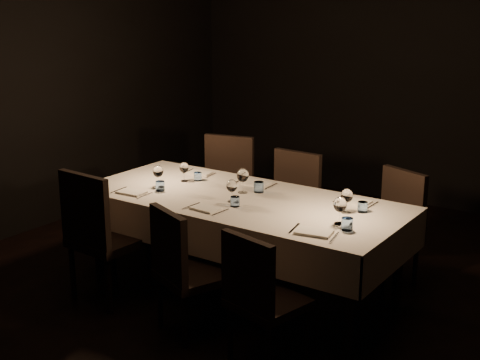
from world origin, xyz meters
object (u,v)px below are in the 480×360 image
Objects in this scene: chair_near_center at (183,265)px; chair_near_left at (100,231)px; dining_table at (240,207)px; chair_far_left at (224,186)px; chair_far_center at (290,202)px; chair_near_right at (259,293)px; chair_far_right at (393,221)px.

chair_near_left is at bearing 18.53° from chair_near_center.
chair_far_left reaches higher than dining_table.
chair_far_left reaches higher than chair_far_center.
chair_near_right is (0.64, -0.05, -0.01)m from chair_near_center.
chair_far_center is (-0.02, 0.78, -0.16)m from dining_table.
dining_table is at bearing -114.79° from chair_far_right.
chair_near_left reaches higher than chair_far_right.
dining_table is 1.11m from chair_near_right.
chair_far_center is at bearing 91.19° from dining_table.
chair_far_left is (-1.45, 1.65, 0.06)m from chair_near_right.
chair_far_left is 0.72m from chair_far_center.
dining_table is 2.66× the size of chair_far_center.
chair_near_left reaches higher than chair_far_center.
chair_near_left is 1.17× the size of chair_near_right.
chair_near_left is 2.29m from chair_far_right.
chair_far_left is at bearing -179.98° from chair_far_center.
chair_far_center is at bearing -15.91° from chair_far_left.
chair_far_center is 1.04× the size of chair_far_right.
chair_near_right is 0.96× the size of chair_far_right.
chair_far_left reaches higher than chair_near_center.
chair_near_right is 1.77m from chair_far_center.
dining_table is at bearing -86.26° from chair_far_center.
chair_far_left is (-0.73, 0.81, -0.14)m from dining_table.
chair_near_right reaches higher than dining_table.
chair_near_left is 1.13× the size of chair_near_center.
chair_near_right is at bearing -63.17° from chair_far_center.
chair_near_left reaches higher than chair_near_center.
chair_near_center reaches higher than dining_table.
chair_far_center reaches higher than chair_far_right.
chair_near_center is at bearing -84.48° from dining_table.
chair_far_left reaches higher than chair_far_right.
chair_far_left is 1.09× the size of chair_far_right.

